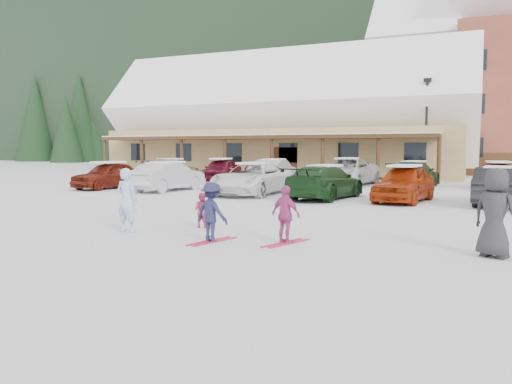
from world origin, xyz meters
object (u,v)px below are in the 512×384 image
at_px(parked_car_4, 404,184).
at_px(parked_car_1, 168,176).
at_px(parked_car_9, 274,172).
at_px(parked_car_2, 253,179).
at_px(toddler_red, 202,210).
at_px(parked_car_10, 346,172).
at_px(child_navy, 212,212).
at_px(parked_car_0, 109,175).
at_px(bystander_dark, 495,213).
at_px(day_lodge, 284,126).
at_px(parked_car_3, 325,182).
at_px(parked_car_5, 498,186).
at_px(adult_skier, 127,200).
at_px(child_magenta, 286,215).
at_px(parked_car_12, 499,176).
at_px(parked_car_8, 221,170).
at_px(parked_car_7, 170,169).
at_px(lamp_post, 426,123).
at_px(parked_car_11, 413,174).

bearing_deg(parked_car_4, parked_car_1, -173.68).
bearing_deg(parked_car_9, parked_car_2, 100.70).
distance_m(toddler_red, parked_car_9, 16.51).
bearing_deg(parked_car_10, parked_car_9, -162.92).
height_order(child_navy, parked_car_0, parked_car_0).
relative_size(bystander_dark, parked_car_10, 0.31).
bearing_deg(parked_car_9, day_lodge, -74.72).
bearing_deg(parked_car_9, child_navy, 104.64).
relative_size(parked_car_2, parked_car_4, 1.23).
bearing_deg(toddler_red, parked_car_3, -95.05).
relative_size(parked_car_3, parked_car_5, 1.11).
height_order(parked_car_0, parked_car_3, parked_car_0).
xyz_separation_m(adult_skier, parked_car_9, (-2.81, 17.37, -0.08)).
bearing_deg(parked_car_3, parked_car_5, -168.93).
distance_m(bystander_dark, parked_car_10, 19.14).
height_order(child_magenta, parked_car_2, parked_car_2).
distance_m(child_navy, bystander_dark, 5.95).
relative_size(toddler_red, parked_car_12, 0.22).
xyz_separation_m(parked_car_4, parked_car_10, (-4.21, 7.83, 0.06)).
height_order(parked_car_1, parked_car_3, parked_car_1).
xyz_separation_m(toddler_red, parked_car_12, (7.91, 16.89, 0.25)).
bearing_deg(parked_car_0, parked_car_12, 28.73).
distance_m(parked_car_0, parked_car_8, 7.47).
bearing_deg(parked_car_4, parked_car_12, 73.22).
bearing_deg(parked_car_0, child_navy, -34.92).
bearing_deg(adult_skier, child_magenta, -177.96).
relative_size(day_lodge, parked_car_8, 6.65).
height_order(toddler_red, parked_car_1, parked_car_1).
distance_m(child_magenta, parked_car_1, 14.79).
bearing_deg(parked_car_5, child_navy, 64.93).
bearing_deg(child_navy, toddler_red, -38.06).
xyz_separation_m(toddler_red, child_magenta, (2.89, -1.25, 0.19)).
height_order(parked_car_7, parked_car_8, parked_car_8).
bearing_deg(parked_car_7, child_magenta, 138.89).
bearing_deg(parked_car_8, lamp_post, 22.75).
xyz_separation_m(lamp_post, parked_car_11, (-0.06, -6.27, -3.05)).
bearing_deg(lamp_post, parked_car_9, -137.77).
relative_size(lamp_post, adult_skier, 4.07).
height_order(adult_skier, parked_car_12, adult_skier).
distance_m(day_lodge, child_navy, 30.53).
bearing_deg(parked_car_1, parked_car_5, -175.86).
height_order(adult_skier, toddler_red, adult_skier).
distance_m(toddler_red, parked_car_5, 11.91).
xyz_separation_m(parked_car_1, parked_car_11, (11.03, 7.48, -0.02)).
xyz_separation_m(day_lodge, parked_car_0, (-3.24, -17.87, -3.23)).
bearing_deg(parked_car_10, parked_car_4, -56.26).
relative_size(adult_skier, parked_car_5, 0.38).
height_order(parked_car_3, parked_car_9, parked_car_9).
height_order(parked_car_7, parked_car_11, parked_car_7).
height_order(lamp_post, bystander_dark, lamp_post).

